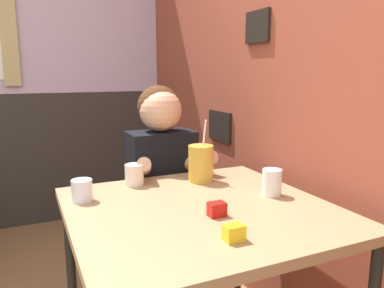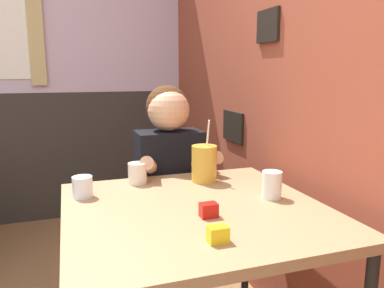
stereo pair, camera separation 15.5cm
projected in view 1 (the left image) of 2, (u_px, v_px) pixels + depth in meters
brick_wall_right at (225, 58)px, 2.31m from camera, size 0.08×4.40×2.70m
main_table at (200, 224)px, 1.42m from camera, size 0.95×0.93×0.77m
person_seated at (162, 190)px, 1.99m from camera, size 0.42×0.41×1.20m
cocktail_pitcher at (201, 163)px, 1.72m from camera, size 0.12×0.12×0.29m
glass_near_pitcher at (82, 190)px, 1.46m from camera, size 0.08×0.08×0.09m
glass_center at (272, 182)px, 1.53m from camera, size 0.08×0.08×0.11m
glass_far_side at (134, 175)px, 1.67m from camera, size 0.08×0.08×0.09m
condiment_ketchup at (217, 209)px, 1.31m from camera, size 0.06×0.04×0.05m
condiment_mustard at (234, 233)px, 1.12m from camera, size 0.06×0.04×0.05m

